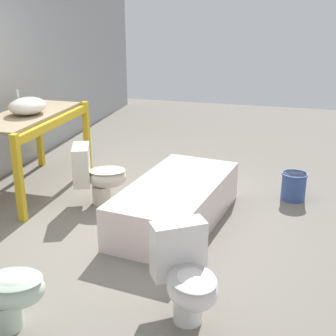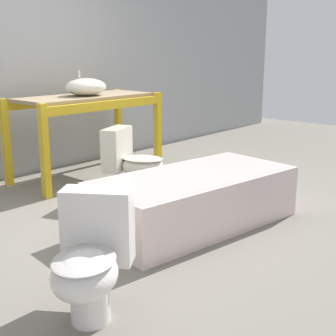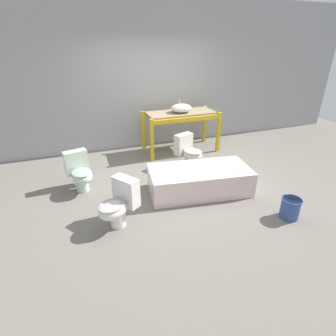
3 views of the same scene
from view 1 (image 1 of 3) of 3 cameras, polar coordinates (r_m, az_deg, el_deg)
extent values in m
plane|color=slate|center=(4.80, -6.46, -6.42)|extent=(12.00, 12.00, 0.00)
cube|color=gold|center=(4.83, -17.73, -1.25)|extent=(0.07, 0.07, 0.91)
cube|color=gold|center=(6.13, -9.87, 3.80)|extent=(0.07, 0.07, 0.91)
cube|color=gold|center=(6.45, -15.45, 4.17)|extent=(0.07, 0.07, 0.91)
cube|color=gold|center=(5.36, -13.65, 5.38)|extent=(1.58, 0.06, 0.09)
cube|color=gold|center=(5.72, -19.75, 5.66)|extent=(1.58, 0.06, 0.09)
cube|color=#998466|center=(5.52, -16.86, 6.16)|extent=(1.51, 0.62, 0.04)
ellipsoid|color=silver|center=(5.47, -16.74, 7.26)|extent=(0.47, 0.39, 0.19)
cylinder|color=silver|center=(5.50, -17.85, 8.65)|extent=(0.02, 0.02, 0.08)
cube|color=silver|center=(4.66, 0.98, -4.25)|extent=(1.77, 1.02, 0.42)
cube|color=beige|center=(4.61, 0.99, -2.80)|extent=(1.68, 0.93, 0.17)
cylinder|color=silver|center=(5.18, -8.08, -3.23)|extent=(0.21, 0.21, 0.20)
ellipsoid|color=silver|center=(5.10, -7.38, -1.14)|extent=(0.46, 0.51, 0.23)
ellipsoid|color=#B3AF9F|center=(5.08, -7.42, -0.30)|extent=(0.44, 0.48, 0.03)
cube|color=silver|center=(5.06, -10.51, 0.39)|extent=(0.41, 0.30, 0.41)
cylinder|color=white|center=(3.38, 2.43, -16.64)|extent=(0.21, 0.21, 0.20)
ellipsoid|color=white|center=(3.21, 2.97, -14.48)|extent=(0.53, 0.51, 0.23)
ellipsoid|color=beige|center=(3.16, 2.99, -13.29)|extent=(0.50, 0.48, 0.03)
cube|color=white|center=(3.34, 1.27, -9.82)|extent=(0.35, 0.41, 0.41)
cylinder|color=silver|center=(3.49, -19.06, -16.54)|extent=(0.21, 0.21, 0.20)
ellipsoid|color=silver|center=(3.35, -18.26, -13.92)|extent=(0.42, 0.48, 0.23)
ellipsoid|color=#A3B3A3|center=(3.31, -18.41, -12.77)|extent=(0.39, 0.45, 0.03)
cylinder|color=#334C8C|center=(5.40, 15.07, -2.16)|extent=(0.27, 0.27, 0.31)
cylinder|color=#334C8C|center=(5.35, 15.21, -0.69)|extent=(0.29, 0.29, 0.02)
camera|label=2|loc=(1.87, 52.85, -11.26)|focal=50.00mm
camera|label=3|loc=(3.36, 64.37, 12.94)|focal=28.00mm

